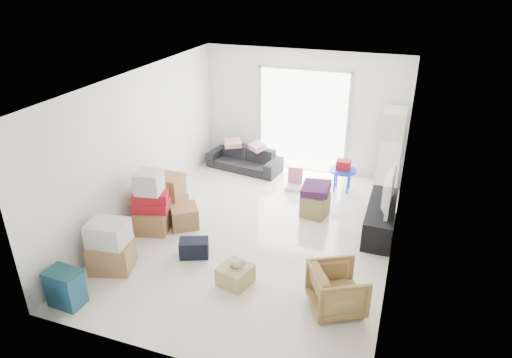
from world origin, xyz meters
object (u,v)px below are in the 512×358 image
Objects in this scene: kids_table at (343,169)px; wood_crate at (235,275)px; tv_console at (380,218)px; armchair at (337,287)px; ottoman at (315,205)px; sofa at (244,156)px; storage_bins at (65,288)px; ac_tower at (390,148)px; television at (383,202)px.

kids_table is 1.55× the size of wood_crate.
tv_console is 2.18× the size of armchair.
kids_table reaches higher than ottoman.
storage_bins is (-0.69, -5.14, -0.06)m from sofa.
sofa reaches higher than ottoman.
tv_console is 2.30× the size of kids_table.
ac_tower reaches higher than sofa.
storage_bins is at bearing 132.42° from television.
kids_table reaches higher than storage_bins.
ac_tower is 1.97m from tv_console.
armchair is 1.53m from wood_crate.
tv_console reaches higher than ottoman.
storage_bins is (-3.90, -3.42, 0.02)m from tv_console.
ac_tower is 3.91× the size of ottoman.
ac_tower is 2.59× the size of kids_table.
ottoman is 1.03× the size of wood_crate.
sofa is (-3.21, 1.72, -0.26)m from television.
armchair reaches higher than tv_console.
kids_table reaches higher than sofa.
sofa is at bearing 82.39° from storage_bins.
ac_tower reaches higher than wood_crate.
wood_crate is (-1.51, 0.05, -0.21)m from armchair.
storage_bins is 1.23× the size of ottoman.
ottoman is (-1.21, 0.17, -0.04)m from tv_console.
wood_crate is at bearing -113.95° from ac_tower.
sofa reaches higher than television.
wood_crate is at bearing -62.38° from sofa.
sofa is at bearing 108.94° from wood_crate.
ottoman is at bearing 53.12° from storage_bins.
armchair is 1.64× the size of wood_crate.
sofa is 3.10× the size of storage_bins.
ottoman is at bearing 74.61° from wood_crate.
sofa is 4.90m from armchair.
armchair reaches higher than sofa.
television is at bearing -19.45° from sofa.
tv_console is 2.83× the size of storage_bins.
storage_bins is 4.49m from ottoman.
storage_bins is at bearing -138.74° from tv_console.
sofa is at bearing 151.88° from tv_console.
storage_bins reaches higher than tv_console.
ottoman is at bearing 172.07° from tv_console.
storage_bins is at bearing 79.65° from armchair.
tv_console is 3.58× the size of wood_crate.
storage_bins is 5.67m from kids_table.
television is 0.64× the size of sofa.
sofa is at bearing -177.29° from ac_tower.
sofa is at bearing 142.33° from ottoman.
ac_tower is 6.57m from storage_bins.
wood_crate is at bearing -105.39° from ottoman.
armchair is 3.73m from storage_bins.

